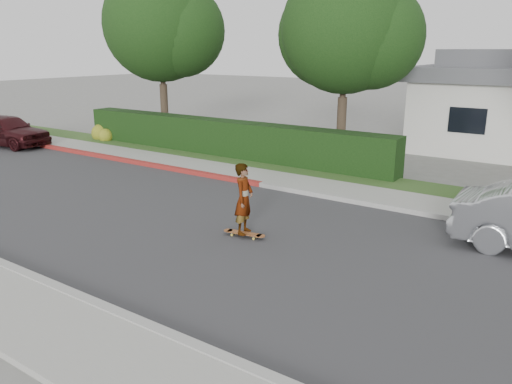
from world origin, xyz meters
TOP-DOWN VIEW (x-y plane):
  - ground at (0.00, 0.00)m, footprint 120.00×120.00m
  - road at (0.00, 0.00)m, footprint 60.00×8.00m
  - curb_far at (0.00, 4.10)m, footprint 60.00×0.20m
  - curb_red_section at (-5.00, 4.10)m, footprint 12.00×0.21m
  - sidewalk_far at (0.00, 5.00)m, footprint 60.00×1.60m
  - planting_strip at (0.00, 6.60)m, footprint 60.00×1.60m
  - hedge at (-3.00, 7.20)m, footprint 15.00×1.00m
  - flowering_shrub at (-10.01, 6.74)m, footprint 1.40×1.00m
  - tree_left at (-7.51, 8.69)m, footprint 5.99×5.21m
  - tree_center at (1.49, 9.19)m, footprint 5.66×4.84m
  - skateboard at (3.18, 0.12)m, footprint 1.09×0.38m
  - skateboarder at (3.18, 0.12)m, footprint 0.54×0.69m
  - car_maroon at (-12.53, 3.42)m, footprint 4.47×2.28m

SIDE VIEW (x-z plane):
  - ground at x=0.00m, z-range 0.00..0.00m
  - road at x=0.00m, z-range 0.00..0.01m
  - planting_strip at x=0.00m, z-range 0.00..0.10m
  - sidewalk_far at x=0.00m, z-range 0.00..0.12m
  - curb_far at x=0.00m, z-range 0.00..0.15m
  - curb_red_section at x=-5.00m, z-range 0.00..0.15m
  - skateboard at x=3.18m, z-range 0.04..0.14m
  - flowering_shrub at x=-10.01m, z-range -0.12..0.78m
  - car_maroon at x=-12.53m, z-range 0.00..1.46m
  - hedge at x=-3.00m, z-range 0.00..1.50m
  - skateboarder at x=3.18m, z-range 0.11..1.80m
  - tree_center at x=1.49m, z-range 1.18..8.62m
  - tree_left at x=-7.51m, z-range 1.26..9.26m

